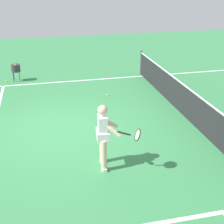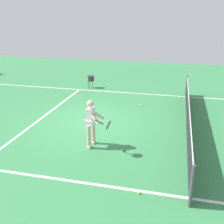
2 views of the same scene
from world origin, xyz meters
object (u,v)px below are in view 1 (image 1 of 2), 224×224
Objects in this scene: tennis_ball_mid at (7,81)px; tennis_ball_far at (108,95)px; tennis_player at (104,134)px; ball_hopper at (16,68)px.

tennis_ball_mid is 1.00× the size of tennis_ball_far.
tennis_player reaches higher than ball_hopper.
ball_hopper reaches higher than tennis_ball_far.
tennis_ball_far is (2.45, 3.72, 0.00)m from tennis_ball_mid.
ball_hopper is (-0.08, 0.42, 0.51)m from tennis_ball_mid.
tennis_ball_far is at bearing 166.85° from tennis_player.
tennis_ball_far is (-4.43, 1.03, -0.81)m from tennis_player.
ball_hopper is at bearing 100.74° from tennis_ball_mid.
tennis_ball_mid is 0.67m from ball_hopper.
ball_hopper reaches higher than tennis_ball_mid.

